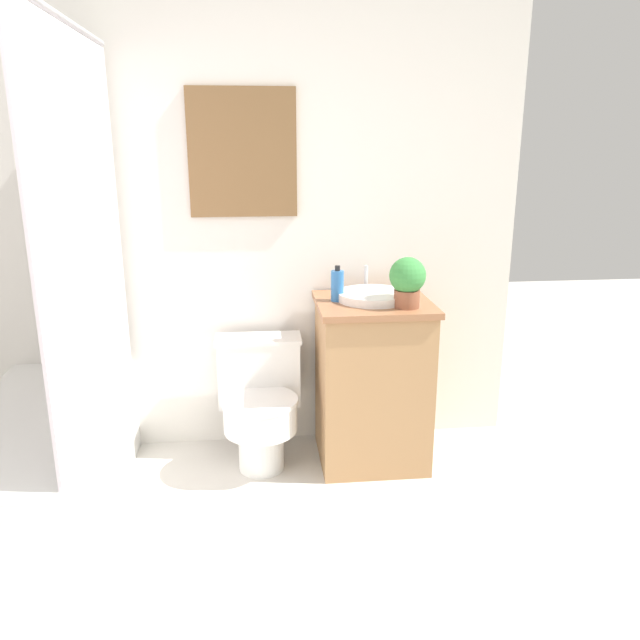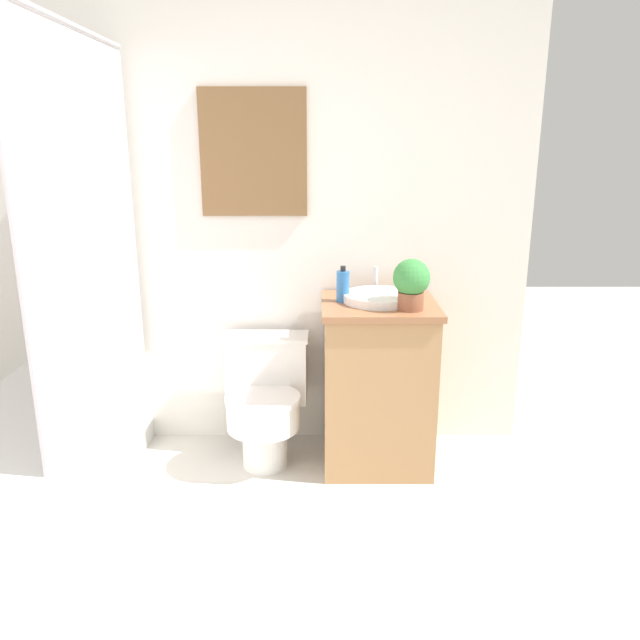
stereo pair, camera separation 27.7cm
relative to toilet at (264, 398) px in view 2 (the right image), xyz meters
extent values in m
cube|color=white|center=(-0.20, 0.28, 0.92)|extent=(3.06, 0.05, 2.50)
cube|color=brown|center=(-0.05, 0.24, 1.17)|extent=(0.52, 0.02, 0.60)
cube|color=beige|center=(-0.05, 0.24, 1.17)|extent=(0.49, 0.01, 0.57)
cube|color=white|center=(-0.93, -0.40, -0.10)|extent=(0.59, 1.31, 0.47)
cube|color=silver|center=(-0.65, -0.40, 0.76)|extent=(0.01, 1.21, 1.71)
cylinder|color=#B7B7BC|center=(-0.65, -0.40, 1.64)|extent=(0.02, 1.21, 0.02)
cylinder|color=white|center=(0.00, -0.07, -0.22)|extent=(0.22, 0.22, 0.23)
cylinder|color=white|center=(0.00, -0.11, -0.03)|extent=(0.35, 0.35, 0.14)
cylinder|color=white|center=(0.00, -0.11, 0.05)|extent=(0.36, 0.36, 0.02)
cube|color=white|center=(0.00, 0.12, 0.10)|extent=(0.41, 0.18, 0.33)
cube|color=white|center=(0.00, 0.12, 0.28)|extent=(0.43, 0.19, 0.02)
cube|color=#AD7F51|center=(0.55, -0.01, 0.06)|extent=(0.52, 0.48, 0.79)
cube|color=#9E6642|center=(0.55, -0.01, 0.48)|extent=(0.55, 0.51, 0.03)
cylinder|color=white|center=(0.55, 0.01, 0.51)|extent=(0.34, 0.34, 0.04)
cylinder|color=silver|center=(0.55, 0.20, 0.56)|extent=(0.02, 0.02, 0.13)
cylinder|color=#2D6BB2|center=(0.38, 0.01, 0.56)|extent=(0.06, 0.06, 0.15)
cylinder|color=black|center=(0.38, 0.01, 0.65)|extent=(0.02, 0.02, 0.02)
cylinder|color=brown|center=(0.68, -0.14, 0.53)|extent=(0.12, 0.12, 0.08)
sphere|color=#3D8E42|center=(0.68, -0.14, 0.64)|extent=(0.17, 0.17, 0.17)
camera|label=1|loc=(0.00, -2.85, 1.23)|focal=35.00mm
camera|label=2|loc=(0.27, -2.86, 1.23)|focal=35.00mm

